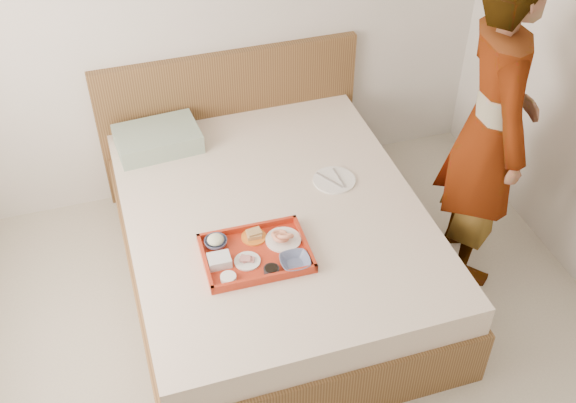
# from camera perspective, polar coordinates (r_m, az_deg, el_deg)

# --- Properties ---
(bed) EXTENTS (1.65, 2.00, 0.53)m
(bed) POSITION_cam_1_polar(r_m,az_deg,el_deg) (3.91, -1.14, -3.48)
(bed) COLOR brown
(bed) RESTS_ON ground
(headboard) EXTENTS (1.65, 0.06, 0.95)m
(headboard) POSITION_cam_1_polar(r_m,az_deg,el_deg) (4.51, -4.71, 6.73)
(headboard) COLOR brown
(headboard) RESTS_ON ground
(pillow) EXTENTS (0.50, 0.36, 0.12)m
(pillow) POSITION_cam_1_polar(r_m,az_deg,el_deg) (4.20, -10.59, 5.05)
(pillow) COLOR #8EA789
(pillow) RESTS_ON bed
(tray) EXTENTS (0.53, 0.39, 0.05)m
(tray) POSITION_cam_1_polar(r_m,az_deg,el_deg) (3.46, -2.64, -4.23)
(tray) COLOR #B23117
(tray) RESTS_ON bed
(prawn_plate) EXTENTS (0.19, 0.19, 0.01)m
(prawn_plate) POSITION_cam_1_polar(r_m,az_deg,el_deg) (3.52, -0.39, -3.14)
(prawn_plate) COLOR white
(prawn_plate) RESTS_ON tray
(navy_bowl_big) EXTENTS (0.15, 0.15, 0.04)m
(navy_bowl_big) POSITION_cam_1_polar(r_m,az_deg,el_deg) (3.40, 0.58, -4.95)
(navy_bowl_big) COLOR navy
(navy_bowl_big) RESTS_ON tray
(sauce_dish) EXTENTS (0.08, 0.08, 0.03)m
(sauce_dish) POSITION_cam_1_polar(r_m,az_deg,el_deg) (3.37, -1.36, -5.63)
(sauce_dish) COLOR black
(sauce_dish) RESTS_ON tray
(meat_plate) EXTENTS (0.13, 0.13, 0.01)m
(meat_plate) POSITION_cam_1_polar(r_m,az_deg,el_deg) (3.43, -3.34, -4.89)
(meat_plate) COLOR white
(meat_plate) RESTS_ON tray
(bread_plate) EXTENTS (0.13, 0.13, 0.01)m
(bread_plate) POSITION_cam_1_polar(r_m,az_deg,el_deg) (3.54, -2.81, -2.91)
(bread_plate) COLOR orange
(bread_plate) RESTS_ON tray
(salad_bowl) EXTENTS (0.12, 0.12, 0.04)m
(salad_bowl) POSITION_cam_1_polar(r_m,az_deg,el_deg) (3.51, -5.91, -3.35)
(salad_bowl) COLOR navy
(salad_bowl) RESTS_ON tray
(plastic_tub) EXTENTS (0.11, 0.09, 0.05)m
(plastic_tub) POSITION_cam_1_polar(r_m,az_deg,el_deg) (3.41, -5.63, -4.82)
(plastic_tub) COLOR silver
(plastic_tub) RESTS_ON tray
(cheese_round) EXTENTS (0.08, 0.08, 0.03)m
(cheese_round) POSITION_cam_1_polar(r_m,az_deg,el_deg) (3.34, -4.89, -6.23)
(cheese_round) COLOR white
(cheese_round) RESTS_ON tray
(dinner_plate) EXTENTS (0.28, 0.28, 0.01)m
(dinner_plate) POSITION_cam_1_polar(r_m,az_deg,el_deg) (3.91, 3.80, 1.76)
(dinner_plate) COLOR white
(dinner_plate) RESTS_ON bed
(person) EXTENTS (0.60, 0.77, 1.86)m
(person) POSITION_cam_1_polar(r_m,az_deg,el_deg) (3.75, 16.23, 5.63)
(person) COLOR silver
(person) RESTS_ON ground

